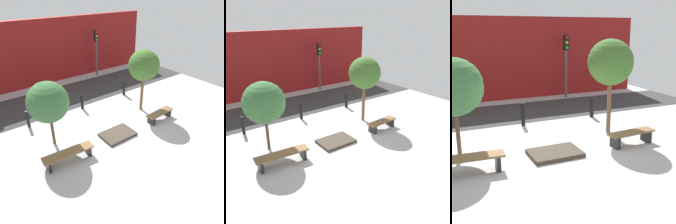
% 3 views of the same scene
% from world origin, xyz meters
% --- Properties ---
extents(ground_plane, '(18.00, 18.00, 0.00)m').
position_xyz_m(ground_plane, '(0.00, 0.00, 0.00)').
color(ground_plane, '#B0B0B0').
extents(road_strip, '(18.00, 3.38, 0.01)m').
position_xyz_m(road_strip, '(0.00, 4.61, 0.01)').
color(road_strip, '#343434').
rests_on(road_strip, ground).
extents(building_facade, '(16.20, 0.50, 4.20)m').
position_xyz_m(building_facade, '(0.00, 7.57, 2.10)').
color(building_facade, maroon).
rests_on(building_facade, ground).
extents(bench_left, '(2.03, 0.61, 0.47)m').
position_xyz_m(bench_left, '(-2.55, -0.68, 0.34)').
color(bench_left, black).
rests_on(bench_left, ground).
extents(bench_right, '(1.65, 0.55, 0.44)m').
position_xyz_m(bench_right, '(2.55, -0.68, 0.31)').
color(bench_right, black).
rests_on(bench_right, ground).
extents(planter_bed, '(1.50, 1.06, 0.12)m').
position_xyz_m(planter_bed, '(0.00, -0.48, 0.06)').
color(planter_bed, '#40362D').
rests_on(planter_bed, ground).
extents(tree_behind_left_bench, '(1.65, 1.65, 2.85)m').
position_xyz_m(tree_behind_left_bench, '(-2.55, 0.69, 2.02)').
color(tree_behind_left_bench, brown).
rests_on(tree_behind_left_bench, ground).
extents(tree_behind_right_bench, '(1.57, 1.57, 3.28)m').
position_xyz_m(tree_behind_right_bench, '(2.55, 0.69, 2.48)').
color(tree_behind_right_bench, brown).
rests_on(tree_behind_right_bench, ground).
extents(bollard_far_left, '(0.14, 0.14, 0.86)m').
position_xyz_m(bollard_far_left, '(-2.99, 2.67, 0.43)').
color(bollard_far_left, black).
rests_on(bollard_far_left, ground).
extents(bollard_left, '(0.15, 0.15, 0.88)m').
position_xyz_m(bollard_left, '(0.00, 2.67, 0.44)').
color(bollard_left, black).
rests_on(bollard_left, ground).
extents(bollard_center, '(0.17, 0.17, 0.86)m').
position_xyz_m(bollard_center, '(2.99, 2.67, 0.43)').
color(bollard_center, black).
rests_on(bollard_center, ground).
extents(traffic_light_mid_west, '(0.28, 0.27, 3.28)m').
position_xyz_m(traffic_light_mid_west, '(3.59, 6.59, 2.28)').
color(traffic_light_mid_west, '#4D4D4D').
rests_on(traffic_light_mid_west, ground).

